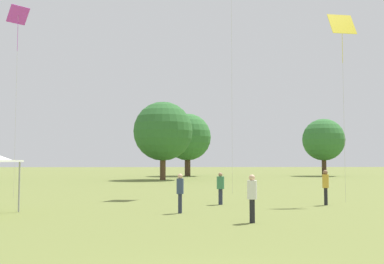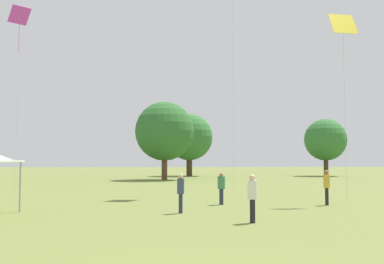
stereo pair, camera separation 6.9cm
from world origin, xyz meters
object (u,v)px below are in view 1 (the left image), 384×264
(distant_tree_3, at_px, (163,131))
(kite_2, at_px, (342,27))
(kite_1, at_px, (18,19))
(distant_tree_1, at_px, (188,137))
(person_standing_2, at_px, (220,186))
(distant_tree_0, at_px, (324,140))
(person_standing_0, at_px, (326,184))
(person_standing_1, at_px, (180,189))
(person_standing_3, at_px, (252,194))

(distant_tree_3, bearing_deg, kite_2, -70.11)
(kite_1, xyz_separation_m, distant_tree_1, (11.57, 37.34, -5.28))
(kite_1, height_order, distant_tree_3, kite_1)
(person_standing_2, relative_size, distant_tree_0, 0.19)
(distant_tree_1, height_order, distant_tree_3, distant_tree_3)
(kite_1, relative_size, distant_tree_1, 1.29)
(person_standing_0, relative_size, kite_1, 0.15)
(kite_2, xyz_separation_m, distant_tree_1, (-7.08, 41.45, -3.79))
(person_standing_2, bearing_deg, person_standing_1, -86.15)
(person_standing_0, xyz_separation_m, distant_tree_1, (-5.59, 42.74, 4.55))
(person_standing_0, bearing_deg, person_standing_3, -113.88)
(person_standing_1, height_order, person_standing_2, person_standing_1)
(person_standing_1, xyz_separation_m, kite_2, (8.77, 4.43, 8.39))
(distant_tree_1, xyz_separation_m, distant_tree_3, (-3.24, -12.91, -0.00))
(kite_2, bearing_deg, person_standing_1, -115.13)
(person_standing_1, height_order, distant_tree_0, distant_tree_0)
(person_standing_0, height_order, distant_tree_1, distant_tree_1)
(person_standing_1, distance_m, person_standing_2, 4.18)
(person_standing_2, height_order, kite_1, kite_1)
(person_standing_0, bearing_deg, distant_tree_3, 120.24)
(person_standing_0, bearing_deg, distant_tree_0, 85.16)
(person_standing_0, bearing_deg, kite_2, 54.54)
(distant_tree_0, relative_size, distant_tree_3, 0.92)
(person_standing_0, xyz_separation_m, person_standing_3, (-4.75, -6.17, -0.03))
(person_standing_0, distance_m, distant_tree_1, 43.34)
(person_standing_1, relative_size, distant_tree_1, 0.18)
(person_standing_0, relative_size, distant_tree_0, 0.21)
(person_standing_1, relative_size, kite_2, 0.16)
(person_standing_1, relative_size, distant_tree_0, 0.20)
(person_standing_0, height_order, distant_tree_0, distant_tree_0)
(person_standing_1, height_order, kite_2, kite_2)
(kite_1, bearing_deg, distant_tree_3, -107.00)
(distant_tree_3, bearing_deg, person_standing_0, -73.51)
(person_standing_2, xyz_separation_m, person_standing_3, (0.44, -6.66, 0.08))
(person_standing_1, relative_size, kite_1, 0.14)
(kite_1, distance_m, distant_tree_1, 39.45)
(person_standing_3, xyz_separation_m, distant_tree_1, (-0.83, 48.91, 4.59))
(person_standing_1, distance_m, person_standing_3, 3.94)
(person_standing_1, bearing_deg, distant_tree_0, -13.55)
(person_standing_3, bearing_deg, person_standing_1, -131.76)
(distant_tree_0, bearing_deg, person_standing_0, -108.59)
(distant_tree_0, bearing_deg, kite_2, -107.25)
(distant_tree_1, bearing_deg, person_standing_2, -89.47)
(person_standing_0, height_order, kite_2, kite_2)
(kite_2, relative_size, distant_tree_3, 1.12)
(person_standing_2, xyz_separation_m, distant_tree_3, (-3.64, 29.34, 4.66))
(person_standing_1, height_order, person_standing_3, person_standing_3)
(person_standing_3, distance_m, distant_tree_3, 36.51)
(distant_tree_0, bearing_deg, distant_tree_1, 178.22)
(person_standing_1, height_order, kite_1, kite_1)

